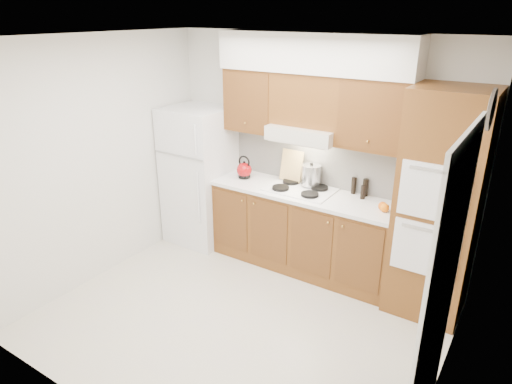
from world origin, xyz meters
TOP-DOWN VIEW (x-y plane):
  - floor at (0.00, 0.00)m, footprint 3.60×3.60m
  - ceiling at (0.00, 0.00)m, footprint 3.60×3.60m
  - wall_back at (0.00, 1.50)m, footprint 3.60×0.02m
  - wall_left at (-1.80, 0.00)m, footprint 0.02×3.00m
  - wall_right at (1.80, 0.00)m, footprint 0.02×3.00m
  - fridge at (-1.41, 1.14)m, footprint 0.75×0.72m
  - base_cabinets at (0.02, 1.20)m, footprint 2.11×0.60m
  - countertop at (0.03, 1.19)m, footprint 2.13×0.62m
  - backsplash at (0.02, 1.49)m, footprint 2.11×0.03m
  - oven_cabinet at (1.44, 1.18)m, footprint 0.70×0.65m
  - upper_cab_left at (-0.71, 1.33)m, footprint 0.63×0.33m
  - upper_cab_right at (0.72, 1.33)m, footprint 0.73×0.33m
  - range_hood at (-0.02, 1.27)m, footprint 0.75×0.45m
  - upper_cab_over_hood at (-0.02, 1.33)m, footprint 0.75×0.33m
  - soffit at (0.03, 1.32)m, footprint 2.13×0.36m
  - cooktop at (-0.02, 1.21)m, footprint 0.74×0.50m
  - doorway at (1.79, -0.35)m, footprint 0.02×0.90m
  - wall_clock at (1.79, 0.55)m, footprint 0.02×0.30m
  - kettle at (-0.76, 1.20)m, footprint 0.20×0.20m
  - cutting_board at (-0.23, 1.38)m, footprint 0.27×0.10m
  - stock_pot at (0.03, 1.36)m, footprint 0.22×0.22m
  - condiment_a at (0.51, 1.43)m, footprint 0.07×0.07m
  - condiment_b at (0.64, 1.44)m, footprint 0.08×0.08m
  - condiment_c at (0.65, 1.35)m, footprint 0.06×0.06m
  - orange_near at (0.92, 1.16)m, footprint 0.12×0.12m
  - orange_far at (0.95, 1.14)m, footprint 0.12×0.12m

SIDE VIEW (x-z plane):
  - floor at x=0.00m, z-range 0.00..0.00m
  - base_cabinets at x=0.02m, z-range 0.00..0.90m
  - fridge at x=-1.41m, z-range 0.00..1.72m
  - countertop at x=0.03m, z-range 0.90..0.94m
  - cooktop at x=-0.02m, z-range 0.94..0.95m
  - orange_far at x=0.95m, z-range 0.94..1.03m
  - orange_near at x=0.92m, z-range 0.94..1.03m
  - condiment_c at x=0.65m, z-range 0.94..1.09m
  - condiment_a at x=0.51m, z-range 0.94..1.13m
  - condiment_b at x=0.64m, z-range 0.94..1.13m
  - kettle at x=-0.76m, z-range 0.95..1.13m
  - doorway at x=1.79m, z-range 0.00..2.10m
  - stock_pot at x=0.03m, z-range 0.97..1.19m
  - oven_cabinet at x=1.44m, z-range 0.00..2.20m
  - cutting_board at x=-0.23m, z-range 0.96..1.32m
  - backsplash at x=0.02m, z-range 0.94..1.50m
  - wall_back at x=0.00m, z-range 0.00..2.60m
  - wall_left at x=-1.80m, z-range 0.00..2.60m
  - wall_right at x=1.80m, z-range 0.00..2.60m
  - range_hood at x=-0.02m, z-range 1.50..1.65m
  - upper_cab_left at x=-0.71m, z-range 1.50..2.20m
  - upper_cab_right at x=0.72m, z-range 1.50..2.20m
  - upper_cab_over_hood at x=-0.02m, z-range 1.65..2.20m
  - wall_clock at x=1.79m, z-range 2.00..2.30m
  - soffit at x=0.03m, z-range 2.20..2.60m
  - ceiling at x=0.00m, z-range 2.60..2.60m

